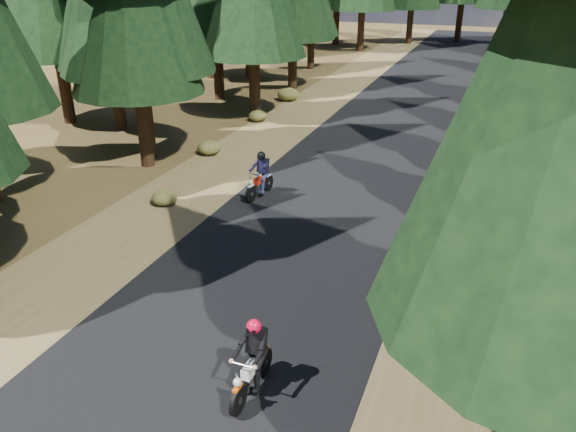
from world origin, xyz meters
name	(u,v)px	position (x,y,z in m)	size (l,w,h in m)	color
ground	(265,284)	(0.00, 0.00, 0.00)	(120.00, 120.00, 0.00)	#49321A
road	(328,204)	(0.00, 5.00, 0.01)	(6.00, 100.00, 0.01)	black
shoulder_l	(196,185)	(-4.60, 5.00, 0.00)	(3.20, 100.00, 0.01)	brown
shoulder_r	(485,227)	(4.60, 5.00, 0.00)	(3.20, 100.00, 0.01)	brown
understory_shrubs	(314,165)	(-1.30, 7.58, 0.27)	(13.06, 30.57, 0.68)	#474C1E
rider_lead	(252,371)	(1.18, -3.39, 0.48)	(0.52, 1.60, 1.42)	silver
rider_follow	(260,182)	(-2.22, 4.84, 0.49)	(0.69, 1.67, 1.44)	#A8190B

